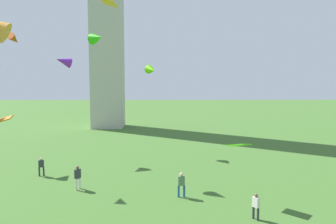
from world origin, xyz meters
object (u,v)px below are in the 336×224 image
(person_5, at_px, (181,183))
(kite_flying_0, at_px, (97,38))
(person_3, at_px, (41,166))
(kite_flying_5, at_px, (151,70))
(person_2, at_px, (256,205))
(kite_flying_1, at_px, (2,120))
(kite_flying_11, at_px, (239,145))
(kite_flying_2, at_px, (14,39))
(kite_flying_10, at_px, (63,61))
(person_4, at_px, (78,176))

(person_5, height_order, kite_flying_0, kite_flying_0)
(person_3, relative_size, kite_flying_5, 0.87)
(person_2, bearing_deg, kite_flying_1, 49.92)
(kite_flying_1, distance_m, kite_flying_11, 15.58)
(kite_flying_2, height_order, kite_flying_11, kite_flying_2)
(kite_flying_0, xyz_separation_m, kite_flying_10, (-4.72, 5.77, -1.74))
(person_4, distance_m, kite_flying_0, 12.04)
(person_2, bearing_deg, kite_flying_0, 13.71)
(person_2, relative_size, kite_flying_5, 0.86)
(person_3, distance_m, kite_flying_0, 12.16)
(kite_flying_0, height_order, kite_flying_11, kite_flying_0)
(person_3, relative_size, kite_flying_1, 1.28)
(person_5, distance_m, kite_flying_10, 19.52)
(kite_flying_10, bearing_deg, kite_flying_1, -30.51)
(person_2, relative_size, kite_flying_10, 0.79)
(kite_flying_0, height_order, kite_flying_10, kite_flying_0)
(person_5, distance_m, kite_flying_0, 14.71)
(kite_flying_2, height_order, kite_flying_10, kite_flying_2)
(kite_flying_2, bearing_deg, kite_flying_0, -154.08)
(person_4, xyz_separation_m, kite_flying_1, (-3.69, -3.83, 4.85))
(person_4, xyz_separation_m, kite_flying_10, (-3.98, 10.71, 9.22))
(person_3, xyz_separation_m, person_5, (11.95, -5.31, 0.09))
(person_2, height_order, kite_flying_2, kite_flying_2)
(person_4, bearing_deg, person_2, 87.16)
(person_4, bearing_deg, kite_flying_11, 99.03)
(kite_flying_10, bearing_deg, kite_flying_2, -48.37)
(person_3, height_order, kite_flying_11, kite_flying_11)
(person_5, bearing_deg, kite_flying_2, -24.60)
(kite_flying_1, xyz_separation_m, kite_flying_10, (-0.29, 14.53, 4.37))
(person_4, bearing_deg, kite_flying_10, -137.58)
(kite_flying_5, bearing_deg, kite_flying_1, -146.78)
(kite_flying_5, bearing_deg, kite_flying_11, -96.57)
(kite_flying_0, bearing_deg, kite_flying_5, 14.40)
(kite_flying_2, bearing_deg, person_3, -171.49)
(person_5, bearing_deg, kite_flying_5, -82.46)
(person_2, height_order, person_4, person_4)
(kite_flying_0, height_order, kite_flying_5, kite_flying_0)
(kite_flying_2, height_order, kite_flying_5, kite_flying_2)
(kite_flying_0, distance_m, kite_flying_11, 15.61)
(person_5, xyz_separation_m, kite_flying_0, (-7.14, 6.68, 10.99))
(person_4, distance_m, kite_flying_2, 12.90)
(kite_flying_11, bearing_deg, kite_flying_2, 26.79)
(person_5, bearing_deg, person_2, 135.30)
(kite_flying_0, xyz_separation_m, kite_flying_1, (-4.42, -8.76, -6.11))
(person_2, relative_size, person_4, 0.88)
(person_5, relative_size, kite_flying_10, 0.87)
(kite_flying_0, xyz_separation_m, kite_flying_11, (11.00, -7.64, -8.01))
(person_2, height_order, kite_flying_5, kite_flying_5)
(person_5, bearing_deg, kite_flying_0, -45.81)
(person_2, xyz_separation_m, person_5, (-4.31, 3.88, 0.10))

